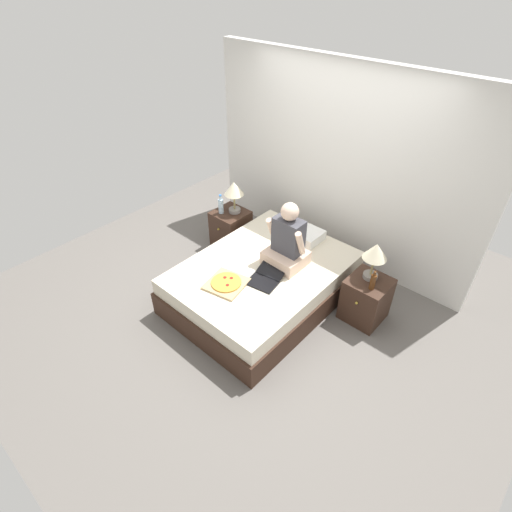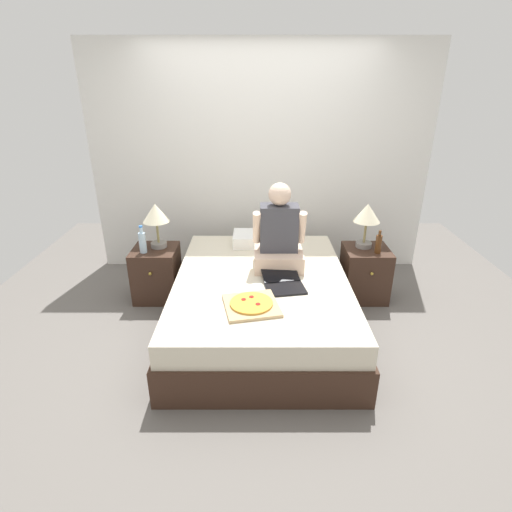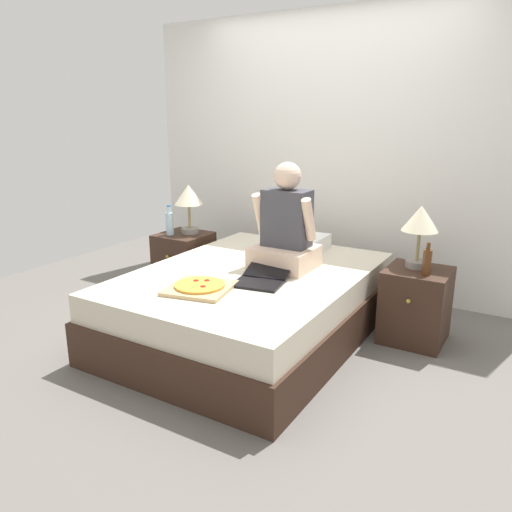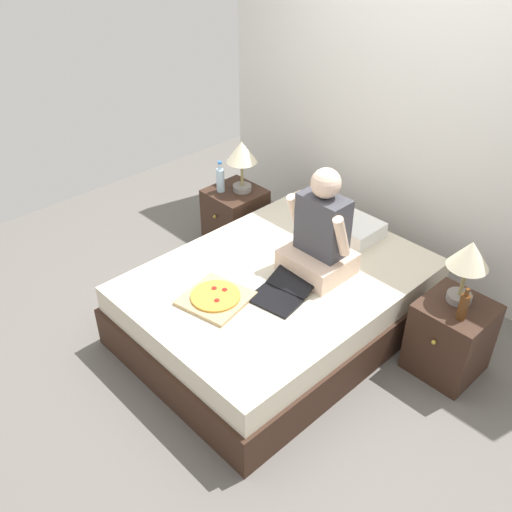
# 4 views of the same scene
# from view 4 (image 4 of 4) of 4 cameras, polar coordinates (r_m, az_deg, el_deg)

# --- Properties ---
(ground_plane) EXTENTS (5.78, 5.78, 0.00)m
(ground_plane) POSITION_cam_4_polar(r_m,az_deg,el_deg) (4.30, 2.18, -7.14)
(ground_plane) COLOR #66605B
(wall_back) EXTENTS (3.78, 0.12, 2.50)m
(wall_back) POSITION_cam_4_polar(r_m,az_deg,el_deg) (4.63, 15.19, 13.03)
(wall_back) COLOR silver
(wall_back) RESTS_ON ground
(bed) EXTENTS (1.55, 2.09, 0.50)m
(bed) POSITION_cam_4_polar(r_m,az_deg,el_deg) (4.14, 2.25, -4.60)
(bed) COLOR #382319
(bed) RESTS_ON ground
(nightstand_left) EXTENTS (0.44, 0.47, 0.54)m
(nightstand_left) POSITION_cam_4_polar(r_m,az_deg,el_deg) (5.07, -2.07, 3.84)
(nightstand_left) COLOR #382319
(nightstand_left) RESTS_ON ground
(lamp_on_left_nightstand) EXTENTS (0.26, 0.26, 0.45)m
(lamp_on_left_nightstand) POSITION_cam_4_polar(r_m,az_deg,el_deg) (4.80, -1.44, 10.02)
(lamp_on_left_nightstand) COLOR gray
(lamp_on_left_nightstand) RESTS_ON nightstand_left
(water_bottle) EXTENTS (0.07, 0.07, 0.28)m
(water_bottle) POSITION_cam_4_polar(r_m,az_deg,el_deg) (4.89, -3.58, 7.66)
(water_bottle) COLOR silver
(water_bottle) RESTS_ON nightstand_left
(nightstand_right) EXTENTS (0.44, 0.47, 0.54)m
(nightstand_right) POSITION_cam_4_polar(r_m,az_deg,el_deg) (4.03, 18.84, -7.71)
(nightstand_right) COLOR #382319
(nightstand_right) RESTS_ON ground
(lamp_on_right_nightstand) EXTENTS (0.26, 0.26, 0.45)m
(lamp_on_right_nightstand) POSITION_cam_4_polar(r_m,az_deg,el_deg) (3.73, 20.53, -0.27)
(lamp_on_right_nightstand) COLOR gray
(lamp_on_right_nightstand) RESTS_ON nightstand_right
(beer_bottle) EXTENTS (0.06, 0.06, 0.23)m
(beer_bottle) POSITION_cam_4_polar(r_m,az_deg,el_deg) (3.71, 20.02, -4.74)
(beer_bottle) COLOR #512D14
(beer_bottle) RESTS_ON nightstand_right
(pillow) EXTENTS (0.52, 0.34, 0.12)m
(pillow) POSITION_cam_4_polar(r_m,az_deg,el_deg) (4.46, 9.05, 3.05)
(pillow) COLOR white
(pillow) RESTS_ON bed
(person_seated) EXTENTS (0.47, 0.40, 0.78)m
(person_seated) POSITION_cam_4_polar(r_m,az_deg,el_deg) (3.88, 6.46, 2.02)
(person_seated) COLOR beige
(person_seated) RESTS_ON bed
(laptop) EXTENTS (0.38, 0.46, 0.07)m
(laptop) POSITION_cam_4_polar(r_m,az_deg,el_deg) (3.78, 2.49, -3.80)
(laptop) COLOR black
(laptop) RESTS_ON bed
(pizza_box) EXTENTS (0.47, 0.47, 0.05)m
(pizza_box) POSITION_cam_4_polar(r_m,az_deg,el_deg) (3.75, -4.07, -4.18)
(pizza_box) COLOR tan
(pizza_box) RESTS_ON bed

